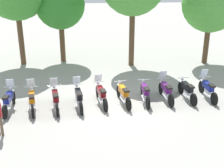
# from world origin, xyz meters

# --- Properties ---
(ground_plane) EXTENTS (80.00, 80.00, 0.00)m
(ground_plane) POSITION_xyz_m (0.00, 0.00, 0.00)
(ground_plane) COLOR #9E9B93
(motorcycle_0) EXTENTS (0.62, 2.19, 1.37)m
(motorcycle_0) POSITION_xyz_m (-4.93, -0.27, 0.52)
(motorcycle_0) COLOR black
(motorcycle_0) RESTS_ON ground_plane
(motorcycle_1) EXTENTS (0.66, 2.17, 1.37)m
(motorcycle_1) POSITION_xyz_m (-3.84, -0.28, 0.52)
(motorcycle_1) COLOR black
(motorcycle_1) RESTS_ON ground_plane
(motorcycle_2) EXTENTS (0.66, 2.17, 1.37)m
(motorcycle_2) POSITION_xyz_m (-2.75, -0.24, 0.52)
(motorcycle_2) COLOR black
(motorcycle_2) RESTS_ON ground_plane
(motorcycle_3) EXTENTS (0.63, 2.18, 1.37)m
(motorcycle_3) POSITION_xyz_m (-1.65, -0.13, 0.52)
(motorcycle_3) COLOR black
(motorcycle_3) RESTS_ON ground_plane
(motorcycle_4) EXTENTS (0.69, 2.17, 1.37)m
(motorcycle_4) POSITION_xyz_m (-0.56, 0.14, 0.52)
(motorcycle_4) COLOR black
(motorcycle_4) RESTS_ON ground_plane
(motorcycle_5) EXTENTS (0.69, 2.17, 0.99)m
(motorcycle_5) POSITION_xyz_m (0.54, 0.14, 0.50)
(motorcycle_5) COLOR black
(motorcycle_5) RESTS_ON ground_plane
(motorcycle_6) EXTENTS (0.62, 2.19, 0.99)m
(motorcycle_6) POSITION_xyz_m (1.64, 0.23, 0.50)
(motorcycle_6) COLOR black
(motorcycle_6) RESTS_ON ground_plane
(motorcycle_7) EXTENTS (0.62, 2.19, 1.37)m
(motorcycle_7) POSITION_xyz_m (2.73, 0.39, 0.52)
(motorcycle_7) COLOR black
(motorcycle_7) RESTS_ON ground_plane
(motorcycle_8) EXTENTS (0.62, 2.19, 0.99)m
(motorcycle_8) POSITION_xyz_m (3.82, 0.39, 0.50)
(motorcycle_8) COLOR black
(motorcycle_8) RESTS_ON ground_plane
(motorcycle_9) EXTENTS (0.62, 2.19, 1.37)m
(motorcycle_9) POSITION_xyz_m (4.92, 0.46, 0.52)
(motorcycle_9) COLOR black
(motorcycle_9) RESTS_ON ground_plane
(tree_1) EXTENTS (3.31, 3.31, 5.59)m
(tree_1) POSITION_xyz_m (-2.99, 7.40, 3.91)
(tree_1) COLOR brown
(tree_1) RESTS_ON ground_plane
(tree_3) EXTENTS (3.78, 3.78, 5.94)m
(tree_3) POSITION_xyz_m (6.87, 6.29, 4.04)
(tree_3) COLOR brown
(tree_3) RESTS_ON ground_plane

